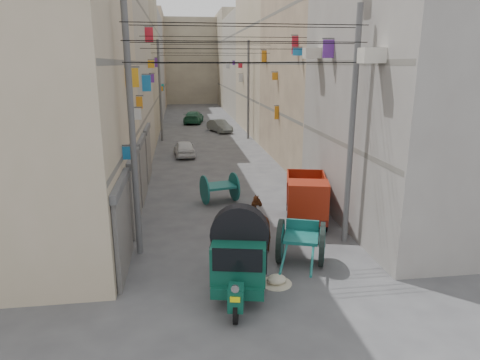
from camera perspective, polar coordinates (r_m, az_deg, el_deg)
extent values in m
plane|color=#424345|center=(10.02, 6.39, -22.79)|extent=(140.00, 140.00, 0.00)
cube|color=slate|center=(16.02, -15.11, 4.07)|extent=(0.25, 9.80, 0.18)
cube|color=slate|center=(15.75, -15.89, 14.83)|extent=(0.25, 9.80, 0.18)
cube|color=#A49B8C|center=(27.26, -21.14, 13.92)|extent=(8.00, 12.00, 12.00)
cube|color=slate|center=(26.86, -12.39, 8.56)|extent=(0.25, 11.76, 0.18)
cube|color=slate|center=(26.69, -12.77, 14.97)|extent=(0.25, 11.76, 0.18)
cube|color=slate|center=(26.87, -13.17, 21.37)|extent=(0.25, 11.76, 0.18)
cube|color=#B1A88C|center=(40.06, -17.13, 15.80)|extent=(8.00, 14.00, 14.00)
cube|color=slate|center=(39.78, -11.08, 10.70)|extent=(0.25, 13.72, 0.18)
cube|color=slate|center=(39.67, -11.31, 15.01)|extent=(0.25, 13.72, 0.18)
cube|color=slate|center=(39.79, -11.54, 19.33)|extent=(0.25, 13.72, 0.18)
cube|color=gray|center=(53.94, -14.76, 14.48)|extent=(8.00, 14.00, 11.80)
cube|color=slate|center=(53.74, -10.37, 11.84)|extent=(0.25, 13.72, 0.18)
cube|color=slate|center=(53.66, -10.53, 15.04)|extent=(0.25, 13.72, 0.18)
cube|color=slate|center=(53.74, -10.69, 18.23)|extent=(0.25, 13.72, 0.18)
cube|color=tan|center=(66.88, -13.56, 15.34)|extent=(8.00, 12.00, 13.50)
cube|color=slate|center=(66.71, -9.97, 12.47)|extent=(0.25, 11.76, 0.18)
cube|color=slate|center=(66.65, -10.09, 15.05)|extent=(0.25, 11.76, 0.18)
cube|color=slate|center=(66.72, -10.22, 17.62)|extent=(0.25, 11.76, 0.18)
cube|color=gray|center=(18.61, 25.82, 14.83)|extent=(8.00, 10.00, 13.00)
cube|color=slate|center=(17.07, 13.57, 4.83)|extent=(0.25, 9.80, 0.18)
cube|color=slate|center=(16.82, 14.22, 14.93)|extent=(0.25, 9.80, 0.18)
cube|color=tan|center=(28.48, 13.21, 14.53)|extent=(8.00, 12.00, 12.00)
cube|color=slate|center=(27.50, 5.19, 9.00)|extent=(0.25, 11.76, 0.18)
cube|color=slate|center=(27.34, 5.35, 15.26)|extent=(0.25, 11.76, 0.18)
cube|color=slate|center=(27.51, 5.51, 21.52)|extent=(0.25, 11.76, 0.18)
cube|color=#BBA78E|center=(40.90, 6.57, 16.32)|extent=(8.00, 14.00, 14.00)
cube|color=slate|center=(40.22, 0.94, 11.02)|extent=(0.25, 13.72, 0.18)
cube|color=slate|center=(40.11, 0.96, 15.29)|extent=(0.25, 13.72, 0.18)
cube|color=slate|center=(40.22, 0.98, 19.57)|extent=(0.25, 13.72, 0.18)
cube|color=#A49B8C|center=(54.56, 2.76, 14.95)|extent=(8.00, 14.00, 11.80)
cube|color=slate|center=(54.06, -1.42, 12.10)|extent=(0.25, 13.72, 0.18)
cube|color=slate|center=(53.98, -1.44, 15.28)|extent=(0.25, 13.72, 0.18)
cube|color=slate|center=(54.07, -1.46, 18.46)|extent=(0.25, 13.72, 0.18)
cube|color=#B1A88C|center=(67.38, 0.64, 15.74)|extent=(8.00, 12.00, 13.50)
cube|color=slate|center=(66.98, -2.74, 12.69)|extent=(0.25, 11.76, 0.18)
cube|color=slate|center=(66.91, -2.77, 15.26)|extent=(0.25, 11.76, 0.18)
cube|color=slate|center=(66.98, -2.80, 17.82)|extent=(0.25, 11.76, 0.18)
cube|color=#B1A88C|center=(73.65, -6.61, 15.41)|extent=(22.00, 10.00, 13.00)
cube|color=#49494E|center=(13.46, -15.27, -6.50)|extent=(0.12, 3.00, 2.60)
cube|color=#545557|center=(13.00, -15.63, -0.54)|extent=(0.18, 3.20, 0.25)
cube|color=#49494E|center=(16.93, -13.81, -1.89)|extent=(0.12, 3.00, 2.60)
cube|color=#545557|center=(16.57, -14.05, 2.91)|extent=(0.18, 3.20, 0.25)
cube|color=#49494E|center=(20.49, -12.85, 1.13)|extent=(0.12, 3.00, 2.60)
cube|color=#545557|center=(20.19, -13.03, 5.12)|extent=(0.18, 3.20, 0.25)
cube|color=#49494E|center=(24.18, -12.16, 3.30)|extent=(0.12, 3.00, 2.60)
cube|color=#545557|center=(23.93, -12.30, 6.70)|extent=(0.18, 3.20, 0.25)
cube|color=red|center=(42.31, 0.03, 15.00)|extent=(0.38, 0.08, 0.41)
cube|color=#0C8E8B|center=(49.32, -10.27, 12.05)|extent=(0.27, 0.08, 0.71)
cube|color=#1B78BE|center=(14.42, -14.53, 3.52)|extent=(0.44, 0.08, 0.42)
cube|color=#1B78BE|center=(23.49, -12.36, 12.49)|extent=(0.45, 0.08, 0.84)
cube|color=silver|center=(52.83, -1.65, 14.97)|extent=(0.41, 0.08, 0.59)
cube|color=silver|center=(17.57, -13.67, 8.55)|extent=(0.38, 0.08, 0.44)
cube|color=silver|center=(41.60, 0.14, 13.44)|extent=(0.43, 0.08, 0.72)
cube|color=#632998|center=(47.61, -0.84, 15.34)|extent=(0.28, 0.08, 0.44)
cube|color=red|center=(27.72, -12.03, 18.43)|extent=(0.48, 0.08, 0.84)
cube|color=orange|center=(45.79, -10.40, 11.88)|extent=(0.31, 0.08, 0.44)
cube|color=orange|center=(27.30, 4.68, 13.62)|extent=(0.35, 0.08, 0.45)
cube|color=orange|center=(30.85, 3.22, 16.12)|extent=(0.34, 0.08, 0.79)
cube|color=orange|center=(19.79, -13.27, 10.02)|extent=(0.28, 0.08, 0.52)
cube|color=#632998|center=(37.28, -11.10, 15.12)|extent=(0.28, 0.08, 0.74)
cube|color=orange|center=(26.97, 4.91, 8.93)|extent=(0.26, 0.08, 0.80)
cube|color=silver|center=(18.01, 11.76, 16.63)|extent=(0.34, 0.08, 0.55)
cube|color=orange|center=(16.26, -14.22, 13.08)|extent=(0.47, 0.08, 0.67)
cube|color=orange|center=(28.82, -11.78, 14.89)|extent=(0.40, 0.08, 0.47)
cube|color=#632998|center=(29.35, -11.70, 13.14)|extent=(0.32, 0.08, 0.55)
cube|color=#1B78BE|center=(22.16, 7.68, 16.58)|extent=(0.47, 0.08, 0.35)
cube|color=red|center=(23.00, 7.33, 17.40)|extent=(0.32, 0.08, 0.89)
cube|color=#632998|center=(17.91, 11.69, 16.75)|extent=(0.44, 0.08, 0.69)
cube|color=#0C8E8B|center=(14.12, -15.74, 1.72)|extent=(0.10, 3.20, 0.80)
cube|color=#632998|center=(22.92, -12.91, 6.93)|extent=(0.10, 3.20, 0.80)
cube|color=orange|center=(34.82, -11.36, 9.74)|extent=(0.10, 3.20, 0.80)
cube|color=orange|center=(46.77, -10.59, 11.11)|extent=(0.10, 3.20, 0.80)
cube|color=#1B78BE|center=(15.28, 16.02, 2.71)|extent=(0.10, 3.20, 0.80)
cube|color=orange|center=(23.66, 7.24, 7.44)|extent=(0.10, 3.20, 0.80)
cube|color=orange|center=(35.31, 2.12, 10.09)|extent=(0.10, 3.20, 0.80)
cube|color=orange|center=(47.13, -0.48, 11.39)|extent=(0.10, 3.20, 0.80)
cube|color=beige|center=(13.87, 17.17, 15.59)|extent=(0.70, 0.55, 0.45)
cube|color=beige|center=(19.49, 9.57, 16.33)|extent=(0.70, 0.55, 0.45)
cylinder|color=#545557|center=(13.87, -14.15, 5.82)|extent=(0.20, 0.20, 8.00)
cylinder|color=#545557|center=(14.93, 14.67, 6.43)|extent=(0.20, 0.20, 8.00)
cylinder|color=#545557|center=(35.72, -10.61, 11.52)|extent=(0.20, 0.20, 8.00)
cylinder|color=#545557|center=(36.14, 1.12, 11.81)|extent=(0.20, 0.20, 8.00)
cylinder|color=black|center=(13.29, 1.17, 15.41)|extent=(7.40, 0.02, 0.02)
cylinder|color=black|center=(13.30, 1.18, 17.99)|extent=(7.40, 0.02, 0.02)
cylinder|color=black|center=(13.34, 1.20, 20.14)|extent=(7.40, 0.02, 0.02)
cylinder|color=black|center=(14.28, 0.51, 15.40)|extent=(7.40, 0.02, 0.02)
cylinder|color=black|center=(14.29, 0.51, 17.81)|extent=(7.40, 0.02, 0.02)
cylinder|color=black|center=(14.32, 0.52, 19.81)|extent=(7.40, 0.02, 0.02)
cylinder|color=black|center=(19.73, -1.94, 15.35)|extent=(7.40, 0.02, 0.02)
cylinder|color=black|center=(19.74, -1.96, 17.09)|extent=(7.40, 0.02, 0.02)
cylinder|color=black|center=(19.77, -1.97, 18.54)|extent=(7.40, 0.02, 0.02)
cylinder|color=black|center=(27.70, -3.78, 15.29)|extent=(7.40, 0.02, 0.02)
cylinder|color=black|center=(27.71, -3.80, 16.53)|extent=(7.40, 0.02, 0.02)
cylinder|color=black|center=(27.72, -3.82, 17.56)|extent=(7.40, 0.02, 0.02)
cylinder|color=black|center=(35.68, -4.79, 15.25)|extent=(7.40, 0.02, 0.02)
cylinder|color=black|center=(35.69, -4.81, 16.22)|extent=(7.40, 0.02, 0.02)
cylinder|color=black|center=(35.70, -4.83, 17.02)|extent=(7.40, 0.02, 0.02)
cylinder|color=black|center=(10.93, -0.56, -17.14)|extent=(0.26, 0.63, 0.61)
cylinder|color=black|center=(12.78, -2.56, -12.04)|extent=(0.26, 0.63, 0.61)
cylinder|color=black|center=(12.71, 2.97, -12.21)|extent=(0.26, 0.63, 0.61)
cube|color=#0C4635|center=(12.05, -0.01, -12.64)|extent=(1.77, 2.32, 0.31)
cube|color=#0C4635|center=(10.79, -0.54, -15.42)|extent=(0.48, 0.56, 0.60)
cylinder|color=silver|center=(10.38, -0.66, -14.30)|extent=(0.20, 0.09, 0.20)
cube|color=#EBEA0D|center=(10.50, -0.67, -15.66)|extent=(0.24, 0.08, 0.13)
cube|color=#0C4635|center=(11.82, 0.00, -9.85)|extent=(1.78, 2.12, 1.04)
cube|color=black|center=(10.84, -0.35, -10.66)|extent=(1.24, 0.33, 0.60)
cube|color=black|center=(11.84, -3.53, -9.24)|extent=(0.32, 1.29, 0.71)
cube|color=black|center=(11.75, 3.57, -9.45)|extent=(0.32, 1.29, 0.71)
cube|color=white|center=(11.20, -0.36, -14.52)|extent=(1.35, 0.34, 0.07)
cylinder|color=black|center=(13.83, 5.40, -8.07)|extent=(0.61, 1.38, 1.41)
cylinder|color=#135651|center=(13.83, 5.40, -8.07)|extent=(0.53, 1.09, 1.10)
cylinder|color=#545557|center=(13.83, 5.40, -8.07)|extent=(0.27, 0.24, 0.18)
cylinder|color=black|center=(13.77, 10.88, -8.39)|extent=(0.61, 1.38, 1.41)
cylinder|color=#135651|center=(13.77, 10.88, -8.39)|extent=(0.53, 1.09, 1.10)
cylinder|color=#545557|center=(13.77, 10.88, -8.39)|extent=(0.27, 0.24, 0.18)
cylinder|color=#545557|center=(13.78, 8.13, -8.24)|extent=(1.31, 0.53, 0.08)
cube|color=#135651|center=(13.71, 8.16, -7.54)|extent=(1.37, 1.40, 0.10)
cube|color=#135651|center=(14.10, 8.33, -5.93)|extent=(1.02, 0.43, 0.35)
cylinder|color=#135651|center=(12.62, 5.93, -9.95)|extent=(0.84, 2.20, 0.07)
cylinder|color=#135651|center=(12.58, 9.63, -10.18)|extent=(0.84, 2.20, 0.07)
cylinder|color=black|center=(16.49, 6.58, -5.53)|extent=(0.34, 0.70, 0.68)
cylinder|color=black|center=(18.63, 6.52, -3.07)|extent=(0.34, 0.70, 0.68)
cylinder|color=black|center=(16.57, 11.23, -5.63)|extent=(0.34, 0.70, 0.68)
cylinder|color=black|center=(18.70, 10.63, -3.16)|extent=(0.34, 0.70, 0.68)
cube|color=#57130C|center=(17.51, 8.76, -3.58)|extent=(2.27, 3.66, 0.36)
cube|color=maroon|center=(16.16, 9.05, -2.50)|extent=(1.71, 1.41, 1.29)
cube|color=black|center=(15.67, 9.16, -2.68)|extent=(1.31, 0.38, 0.57)
cube|color=#57130C|center=(17.96, 8.72, -2.16)|extent=(2.04, 2.57, 0.12)
cube|color=maroon|center=(17.81, 6.36, -0.73)|extent=(0.60, 2.21, 0.88)
cube|color=maroon|center=(17.89, 11.18, -0.86)|extent=(0.60, 2.21, 0.88)
cube|color=maroon|center=(18.91, 8.62, 0.13)|extent=(1.51, 0.43, 0.88)
cylinder|color=#135651|center=(19.31, -4.75, -1.34)|extent=(0.40, 1.31, 1.33)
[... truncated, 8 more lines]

